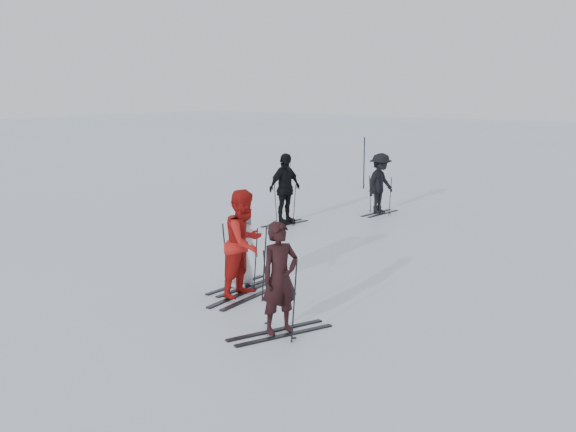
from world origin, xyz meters
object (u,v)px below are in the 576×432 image
object	(u,v)px
skier_red	(245,245)
skier_grey	(240,246)
piste_marker	(364,163)
skier_uphill_left	(285,189)
skier_near_dark	(280,280)
skier_uphill_far	(380,184)

from	to	relation	value
skier_red	skier_grey	world-z (taller)	skier_red
skier_grey	piste_marker	xyz separation A→B (m)	(-4.93, 12.20, 0.15)
skier_uphill_left	skier_near_dark	bearing A→B (deg)	-136.54
skier_grey	skier_uphill_left	distance (m)	6.10
skier_uphill_left	piste_marker	distance (m)	7.17
skier_near_dark	skier_uphill_left	world-z (taller)	skier_uphill_left
skier_near_dark	skier_grey	distance (m)	2.67
skier_near_dark	skier_uphill_far	xyz separation A→B (m)	(-4.05, 9.74, 0.02)
skier_near_dark	skier_uphill_left	xyz separation A→B (m)	(-5.26, 6.82, 0.09)
skier_uphill_left	skier_grey	bearing A→B (deg)	-143.82
skier_red	skier_uphill_far	size ratio (longest dim) A/B	1.10
piste_marker	skier_grey	bearing A→B (deg)	-68.00
skier_near_dark	skier_uphill_far	size ratio (longest dim) A/B	0.98
piste_marker	skier_uphill_left	bearing A→B (deg)	-75.09
skier_near_dark	skier_uphill_left	distance (m)	8.61
skier_near_dark	skier_red	xyz separation A→B (m)	(-1.68, 1.11, 0.10)
skier_uphill_far	piste_marker	distance (m)	5.04
skier_near_dark	piste_marker	bearing A→B (deg)	46.53
skier_near_dark	skier_red	distance (m)	2.02
piste_marker	skier_near_dark	bearing A→B (deg)	-62.69
skier_red	piste_marker	world-z (taller)	skier_red
skier_red	skier_uphill_far	xyz separation A→B (m)	(-2.37, 8.62, -0.08)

